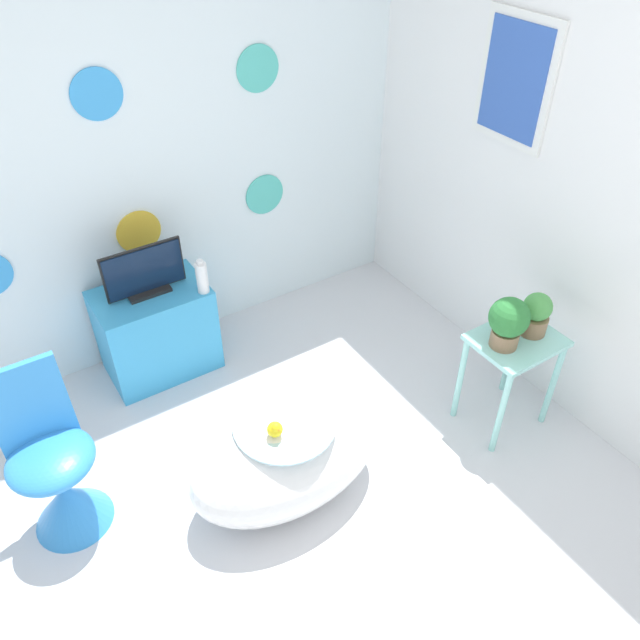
# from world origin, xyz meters

# --- Properties ---
(wall_back_dotted) EXTENTS (4.32, 0.05, 2.60)m
(wall_back_dotted) POSITION_xyz_m (0.00, 2.19, 1.30)
(wall_back_dotted) COLOR white
(wall_back_dotted) RESTS_ON ground_plane
(wall_right) EXTENTS (0.06, 3.17, 2.60)m
(wall_right) POSITION_xyz_m (1.68, 1.09, 1.30)
(wall_right) COLOR white
(wall_right) RESTS_ON ground_plane
(bathtub) EXTENTS (0.93, 0.55, 0.48)m
(bathtub) POSITION_xyz_m (0.13, 0.81, 0.24)
(bathtub) COLOR white
(bathtub) RESTS_ON ground_plane
(rubber_duck) EXTENTS (0.07, 0.07, 0.08)m
(rubber_duck) POSITION_xyz_m (0.06, 0.76, 0.52)
(rubber_duck) COLOR yellow
(rubber_duck) RESTS_ON bathtub
(chair) EXTENTS (0.36, 0.36, 0.83)m
(chair) POSITION_xyz_m (-0.77, 1.20, 0.27)
(chair) COLOR #338CE0
(chair) RESTS_ON ground_plane
(tv_cabinet) EXTENTS (0.60, 0.39, 0.53)m
(tv_cabinet) POSITION_xyz_m (-0.04, 1.95, 0.27)
(tv_cabinet) COLOR #389ED6
(tv_cabinet) RESTS_ON ground_plane
(tv) EXTENTS (0.43, 0.12, 0.28)m
(tv) POSITION_xyz_m (-0.04, 1.95, 0.65)
(tv) COLOR black
(tv) RESTS_ON tv_cabinet
(vase) EXTENTS (0.06, 0.06, 0.20)m
(vase) POSITION_xyz_m (0.21, 1.80, 0.62)
(vase) COLOR white
(vase) RESTS_ON tv_cabinet
(side_table) EXTENTS (0.42, 0.34, 0.55)m
(side_table) POSITION_xyz_m (1.31, 0.60, 0.43)
(side_table) COLOR #99E0D8
(side_table) RESTS_ON ground_plane
(potted_plant_left) EXTENTS (0.19, 0.19, 0.26)m
(potted_plant_left) POSITION_xyz_m (1.21, 0.60, 0.70)
(potted_plant_left) COLOR #8C6B4C
(potted_plant_left) RESTS_ON side_table
(potted_plant_right) EXTENTS (0.14, 0.14, 0.22)m
(potted_plant_right) POSITION_xyz_m (1.40, 0.60, 0.67)
(potted_plant_right) COLOR #8C6B4C
(potted_plant_right) RESTS_ON side_table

